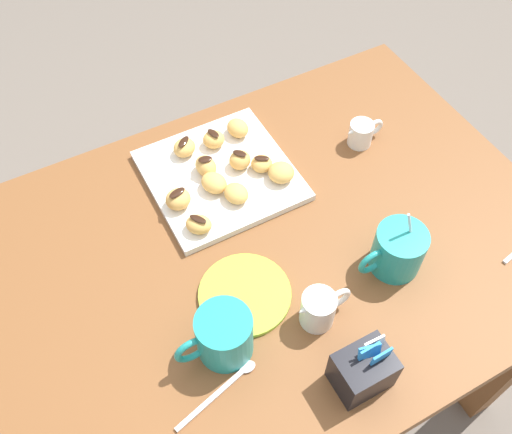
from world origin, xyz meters
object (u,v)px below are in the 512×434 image
Objects in this scene: pastry_plate_square at (220,175)px; coffee_mug_teal_right at (223,335)px; beignet_1 at (214,139)px; sugar_caddy at (363,370)px; beignet_2 at (281,172)px; coffee_mug_teal_left at (398,249)px; dining_table at (272,277)px; beignet_10 at (240,160)px; beignet_4 at (178,199)px; chocolate_sauce_pitcher at (361,133)px; beignet_7 at (184,148)px; beignet_9 at (199,224)px; beignet_8 at (238,128)px; beignet_0 at (214,183)px; beignet_6 at (206,166)px; cream_pitcher_white at (319,308)px; beignet_3 at (236,193)px; beignet_5 at (262,164)px; saucer_lime_left at (245,294)px.

pastry_plate_square is 2.13× the size of coffee_mug_teal_right.
sugar_caddy is at bearing 88.67° from beignet_1.
coffee_mug_teal_left is at bearing 107.75° from beignet_2.
dining_table is at bearing -40.02° from coffee_mug_teal_left.
beignet_10 reaches higher than beignet_2.
beignet_2 is 0.21m from beignet_4.
pastry_plate_square is 0.50m from sugar_caddy.
chocolate_sauce_pitcher reaches higher than pastry_plate_square.
chocolate_sauce_pitcher reaches higher than beignet_7.
coffee_mug_teal_right is 2.68× the size of beignet_9.
beignet_2 and beignet_8 have the same top height.
beignet_10 is at bearing -66.81° from coffee_mug_teal_left.
coffee_mug_teal_right is at bearing 0.00° from coffee_mug_teal_left.
beignet_4 is 0.98× the size of beignet_8.
beignet_0 is 0.05m from beignet_6.
cream_pitcher_white is 0.35m from beignet_4.
dining_table is 0.22m from beignet_9.
cream_pitcher_white reaches higher than dining_table.
beignet_0 and beignet_2 have the same top height.
beignet_10 is at bearing -122.26° from beignet_3.
dining_table is 21.82× the size of beignet_9.
sugar_caddy reaches higher than beignet_9.
beignet_1 is at bearing -74.82° from beignet_10.
beignet_0 is 0.16m from beignet_8.
beignet_10 is at bearing -37.71° from beignet_5.
coffee_mug_teal_left is 0.37m from beignet_9.
saucer_lime_left is 3.35× the size of beignet_7.
beignet_1 is at bearing -115.37° from beignet_0.
beignet_0 is at bearing -74.59° from dining_table.
pastry_plate_square is 5.15× the size of beignet_0.
cream_pitcher_white is 0.37m from beignet_10.
sugar_caddy is 1.90× the size of beignet_0.
beignet_5 and beignet_9 have the same top height.
beignet_3 is at bearing 3.98° from chocolate_sauce_pitcher.
beignet_9 is (-0.06, -0.23, -0.02)m from coffee_mug_teal_right.
cream_pitcher_white is 2.00× the size of beignet_6.
coffee_mug_teal_left is 0.49m from beignet_7.
pastry_plate_square is 5.49× the size of beignet_6.
beignet_8 reaches higher than beignet_3.
coffee_mug_teal_right is 2.53× the size of beignet_2.
beignet_2 is 1.02× the size of beignet_6.
beignet_5 is 0.88× the size of beignet_7.
beignet_7 is 0.96× the size of beignet_8.
chocolate_sauce_pitcher is 0.23m from beignet_5.
pastry_plate_square is at bearing -34.61° from beignet_2.
beignet_4 is 1.15× the size of beignet_5.
saucer_lime_left is at bearing 95.00° from beignet_9.
beignet_1 is at bearing -99.02° from beignet_3.
chocolate_sauce_pitcher is (-0.31, -0.32, -0.01)m from cream_pitcher_white.
beignet_3 is at bearing 121.70° from beignet_0.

